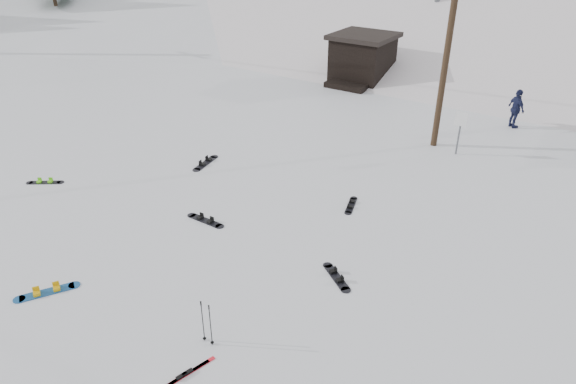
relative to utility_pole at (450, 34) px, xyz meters
The scene contains 16 objects.
ground 14.90m from the utility_pole, 98.13° to the right, with size 200.00×200.00×0.00m, color white.
ski_slope 44.31m from the utility_pole, 92.79° to the left, with size 60.00×75.00×45.00m, color white.
ridge_left 53.35m from the utility_pole, 138.18° to the left, with size 34.00×85.00×38.00m, color white.
treeline_left 44.65m from the utility_pole, 144.16° to the left, with size 20.00×64.00×10.00m, color black, non-canonical shape.
utility_pole is the anchor object (origin of this frame).
trail_sign 3.60m from the utility_pole, 21.04° to the right, with size 0.50×0.09×1.85m.
lift_hut 10.40m from the utility_pole, 135.24° to the left, with size 3.40×4.10×2.75m.
hero_snowboard 16.69m from the utility_pole, 108.30° to the right, with size 0.99×1.47×0.12m.
hero_skis 15.92m from the utility_pole, 90.26° to the right, with size 0.47×1.52×0.08m.
ski_poles 14.77m from the utility_pole, 91.21° to the right, with size 0.32×0.09×1.17m.
board_scatter_a 11.89m from the utility_pole, 111.33° to the right, with size 1.50×0.28×0.11m.
board_scatter_b 10.83m from the utility_pole, 135.11° to the right, with size 0.55×1.64×0.12m.
board_scatter_c 16.41m from the utility_pole, 133.12° to the right, with size 1.18×0.92×0.10m.
board_scatter_d 11.44m from the utility_pole, 84.50° to the right, with size 1.21×0.94×0.10m.
board_scatter_f 8.15m from the utility_pole, 94.36° to the right, with size 0.55×1.26×0.09m.
skier_navy 6.03m from the utility_pole, 60.24° to the left, with size 1.06×0.44×1.81m, color #1A1E41.
Camera 1 is at (8.16, -6.49, 8.79)m, focal length 32.00 mm.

